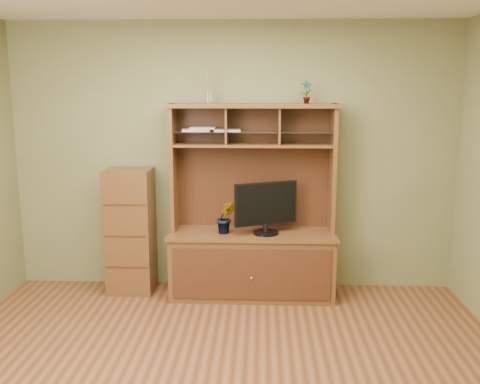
{
  "coord_description": "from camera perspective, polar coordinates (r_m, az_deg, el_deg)",
  "views": [
    {
      "loc": [
        0.29,
        -3.39,
        2.04
      ],
      "look_at": [
        0.1,
        1.2,
        1.15
      ],
      "focal_mm": 40.0,
      "sensor_mm": 36.0,
      "label": 1
    }
  ],
  "objects": [
    {
      "name": "room",
      "position": [
        3.47,
        -2.51,
        -0.51
      ],
      "size": [
        4.54,
        4.04,
        2.74
      ],
      "color": "#542D18",
      "rests_on": "ground"
    },
    {
      "name": "media_hutch",
      "position": [
        5.34,
        1.31,
        -5.55
      ],
      "size": [
        1.66,
        0.61,
        1.9
      ],
      "color": "#4D2C16",
      "rests_on": "room"
    },
    {
      "name": "monitor",
      "position": [
        5.16,
        2.79,
        -1.59
      ],
      "size": [
        0.61,
        0.31,
        0.51
      ],
      "rotation": [
        0.0,
        0.0,
        0.43
      ],
      "color": "black",
      "rests_on": "media_hutch"
    },
    {
      "name": "orchid_plant",
      "position": [
        5.19,
        -1.55,
        -2.73
      ],
      "size": [
        0.18,
        0.15,
        0.32
      ],
      "primitive_type": "imported",
      "rotation": [
        0.0,
        0.0,
        0.06
      ],
      "color": "#25511B",
      "rests_on": "media_hutch"
    },
    {
      "name": "top_plant",
      "position": [
        5.21,
        7.09,
        10.55
      ],
      "size": [
        0.13,
        0.1,
        0.22
      ],
      "primitive_type": "imported",
      "rotation": [
        0.0,
        0.0,
        0.25
      ],
      "color": "#276322",
      "rests_on": "media_hutch"
    },
    {
      "name": "reed_diffuser",
      "position": [
        5.22,
        -3.42,
        10.74
      ],
      "size": [
        0.06,
        0.06,
        0.31
      ],
      "color": "silver",
      "rests_on": "media_hutch"
    },
    {
      "name": "magazines",
      "position": [
        5.23,
        -3.43,
        6.68
      ],
      "size": [
        0.58,
        0.23,
        0.04
      ],
      "color": "#BDBDC2",
      "rests_on": "media_hutch"
    },
    {
      "name": "side_cabinet",
      "position": [
        5.52,
        -11.6,
        -4.08
      ],
      "size": [
        0.45,
        0.41,
        1.26
      ],
      "color": "#4D2C16",
      "rests_on": "room"
    }
  ]
}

